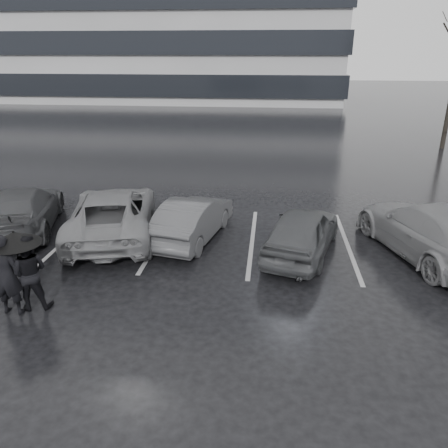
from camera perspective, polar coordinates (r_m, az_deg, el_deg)
ground at (r=10.96m, az=-0.07°, el=-7.31°), size 160.00×160.00×0.00m
car_main at (r=12.26m, az=10.19°, el=-0.92°), size 2.61×4.21×1.34m
car_west_a at (r=13.08m, az=-4.11°, el=0.71°), size 2.11×4.06×1.27m
car_west_b at (r=13.69m, az=-14.34°, el=1.43°), size 3.55×5.63×1.45m
car_west_c at (r=15.07m, az=-24.82°, el=1.75°), size 3.21×5.07×1.37m
car_east at (r=13.18m, az=25.34°, el=-0.75°), size 3.59×5.55×1.50m
pedestrian_left at (r=10.33m, az=-26.54°, el=-5.97°), size 0.68×0.45×1.84m
pedestrian_right at (r=10.37m, az=-24.18°, el=-5.79°), size 0.97×0.83×1.72m
umbrella at (r=10.12m, az=-25.71°, el=-1.66°), size 1.08×1.08×1.84m
stall_stripes at (r=13.27m, az=-2.35°, el=-1.90°), size 19.72×5.00×0.00m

